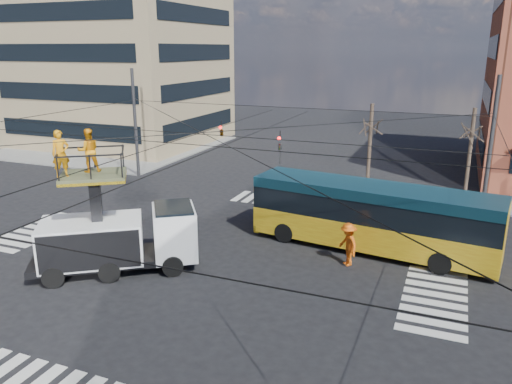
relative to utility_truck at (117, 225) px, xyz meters
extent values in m
plane|color=black|center=(2.99, 2.34, -2.05)|extent=(120.00, 120.00, 0.00)
cube|color=slate|center=(-18.01, 23.34, -1.99)|extent=(18.00, 18.00, 0.12)
cube|color=black|center=(-19.01, 18.34, 0.28)|extent=(15.30, 0.12, 1.50)
cube|color=black|center=(-10.01, 26.34, 0.28)|extent=(0.12, 13.60, 1.50)
cube|color=black|center=(-19.01, 18.34, 3.61)|extent=(15.30, 0.12, 1.50)
cube|color=black|center=(-10.01, 26.34, 3.61)|extent=(0.12, 13.60, 1.50)
cube|color=black|center=(-19.01, 18.34, 6.95)|extent=(15.30, 0.12, 1.50)
cube|color=black|center=(-10.01, 26.34, 6.95)|extent=(0.12, 13.60, 1.50)
cube|color=black|center=(-19.01, 18.34, 10.28)|extent=(15.30, 0.12, 1.50)
cube|color=black|center=(-10.01, 26.34, 10.28)|extent=(0.12, 13.60, 1.50)
cube|color=black|center=(14.99, 26.34, 0.40)|extent=(0.12, 13.60, 1.58)
cube|color=black|center=(14.99, 26.34, 3.90)|extent=(0.12, 13.60, 1.57)
cube|color=black|center=(14.99, 26.34, 7.40)|extent=(0.12, 13.60, 1.57)
cylinder|color=#2D2D30|center=(14.99, 14.34, 1.95)|extent=(0.24, 0.24, 8.00)
cylinder|color=#2D2D30|center=(-9.01, 14.34, 1.95)|extent=(0.24, 0.24, 8.00)
cylinder|color=black|center=(2.99, 14.34, 3.65)|extent=(24.00, 0.03, 0.03)
cylinder|color=black|center=(2.99, 2.34, 3.85)|extent=(24.02, 24.02, 0.03)
cylinder|color=black|center=(2.99, 2.34, 3.85)|extent=(24.02, 24.02, 0.03)
cylinder|color=black|center=(2.99, 1.14, 3.55)|extent=(24.00, 0.03, 0.03)
cylinder|color=black|center=(2.99, 3.54, 3.55)|extent=(24.00, 0.03, 0.03)
cylinder|color=black|center=(1.79, 2.34, 3.45)|extent=(0.03, 24.00, 0.03)
cylinder|color=black|center=(4.19, 2.34, 3.45)|extent=(0.03, 24.00, 0.03)
imported|color=black|center=(5.49, 5.34, 3.05)|extent=(0.16, 0.20, 1.00)
imported|color=black|center=(1.49, 7.34, 3.30)|extent=(0.26, 1.24, 0.50)
cylinder|color=#382B21|center=(7.99, 15.84, 0.95)|extent=(0.24, 0.24, 6.00)
cylinder|color=#382B21|center=(13.99, 15.84, 0.95)|extent=(0.24, 0.24, 6.00)
cube|color=black|center=(-0.15, -0.11, -1.50)|extent=(7.01, 5.80, 0.30)
cube|color=white|center=(1.98, 1.37, -0.50)|extent=(2.85, 3.00, 2.20)
cube|color=black|center=(1.98, 1.37, 0.30)|extent=(2.63, 2.80, 0.80)
cube|color=white|center=(-0.89, -0.62, -0.60)|extent=(4.88, 4.45, 1.80)
cylinder|color=black|center=(2.48, 0.31, -1.60)|extent=(0.94, 0.80, 0.90)
cylinder|color=black|center=(1.17, 2.20, -1.60)|extent=(0.94, 0.80, 0.90)
cylinder|color=black|center=(0.34, -1.17, -1.60)|extent=(0.94, 0.80, 0.90)
cylinder|color=black|center=(-0.97, 0.72, -1.60)|extent=(0.94, 0.80, 0.90)
cylinder|color=black|center=(-1.47, -2.42, -1.60)|extent=(0.94, 0.80, 0.90)
cylinder|color=black|center=(-2.78, -0.53, -1.60)|extent=(0.94, 0.80, 0.90)
cube|color=black|center=(-0.65, -0.45, 0.81)|extent=(0.63, 0.63, 2.94)
cube|color=#414A2C|center=(-0.65, -0.45, 2.28)|extent=(3.33, 3.21, 0.12)
cube|color=yellow|center=(-0.65, -0.45, 2.16)|extent=(3.33, 3.21, 0.12)
imported|color=orange|center=(-1.42, -1.33, 3.29)|extent=(0.75, 0.82, 1.89)
imported|color=orange|center=(-0.95, -0.25, 3.25)|extent=(1.11, 1.12, 1.82)
cube|color=orange|center=(9.78, 6.41, -1.10)|extent=(11.72, 4.08, 1.30)
cube|color=black|center=(9.78, 6.41, 0.10)|extent=(11.72, 4.03, 1.10)
cube|color=#0C2B37|center=(9.78, 6.41, 0.90)|extent=(11.72, 4.08, 0.50)
cube|color=orange|center=(4.19, 7.15, -0.45)|extent=(0.57, 2.48, 2.80)
cube|color=orange|center=(15.38, 5.67, -0.45)|extent=(0.57, 2.48, 2.80)
cube|color=black|center=(4.14, 7.15, -1.60)|extent=(0.49, 2.60, 0.30)
cube|color=gold|center=(4.29, 7.13, 0.80)|extent=(0.31, 1.60, 0.35)
cylinder|color=black|center=(5.64, 5.77, -1.55)|extent=(1.03, 0.43, 1.00)
cylinder|color=black|center=(5.95, 8.10, -1.55)|extent=(1.03, 0.43, 1.00)
cylinder|color=black|center=(13.04, 4.79, -1.55)|extent=(1.03, 0.43, 1.00)
cylinder|color=black|center=(13.35, 7.13, -1.55)|extent=(1.03, 0.43, 1.00)
cone|color=#FF2C0A|center=(-4.55, 1.33, -1.71)|extent=(0.36, 0.36, 0.69)
imported|color=#F2450F|center=(-1.32, 1.18, -1.08)|extent=(0.68, 1.21, 1.95)
imported|color=#FF6210|center=(9.15, 4.22, -1.07)|extent=(1.39, 1.44, 1.97)
camera|label=1|loc=(13.09, -16.47, 7.33)|focal=35.00mm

